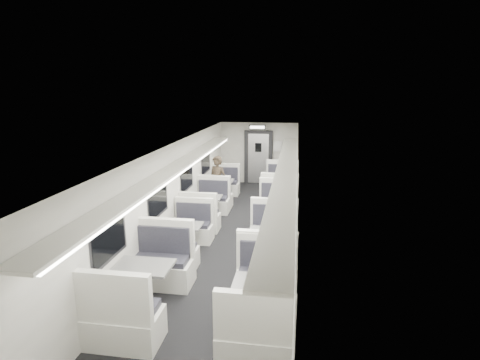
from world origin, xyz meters
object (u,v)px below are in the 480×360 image
(booth_left_d, at_px, (144,287))
(exit_sign, at_px, (257,127))
(booth_left_b, at_px, (207,208))
(passenger, at_px, (217,183))
(booth_left_c, at_px, (184,238))
(booth_right_c, at_px, (271,249))
(booth_left_a, at_px, (221,190))
(booth_right_b, at_px, (276,216))
(booth_right_d, at_px, (261,303))
(booth_right_a, at_px, (281,190))
(vestibule_door, at_px, (258,158))

(booth_left_d, bearing_deg, exit_sign, 83.30)
(booth_left_b, relative_size, booth_left_d, 0.87)
(exit_sign, bearing_deg, passenger, -107.92)
(booth_left_c, relative_size, booth_right_c, 0.88)
(booth_left_a, distance_m, booth_left_d, 6.48)
(booth_left_b, bearing_deg, booth_right_b, -13.60)
(booth_left_a, bearing_deg, exit_sign, 63.78)
(booth_left_a, relative_size, exit_sign, 3.28)
(booth_right_d, xyz_separation_m, passenger, (-1.93, 5.77, 0.45))
(booth_right_c, distance_m, exit_sign, 6.92)
(booth_left_c, xyz_separation_m, booth_right_a, (2.00, 4.31, 0.05))
(booth_right_d, relative_size, vestibule_door, 1.04)
(booth_right_c, bearing_deg, booth_left_c, 169.85)
(booth_left_d, bearing_deg, booth_right_c, 43.98)
(booth_left_c, distance_m, passenger, 3.38)
(booth_right_a, xyz_separation_m, booth_right_d, (0.00, -6.74, -0.02))
(booth_right_a, xyz_separation_m, passenger, (-1.93, -0.97, 0.43))
(booth_left_a, height_order, vestibule_door, vestibule_door)
(booth_right_c, bearing_deg, booth_left_d, -136.02)
(booth_right_a, bearing_deg, exit_sign, 117.56)
(booth_left_b, distance_m, booth_right_b, 2.06)
(booth_left_b, bearing_deg, passenger, 86.61)
(booth_left_a, bearing_deg, booth_right_c, -66.29)
(booth_left_c, bearing_deg, booth_left_d, -90.00)
(booth_right_b, distance_m, passenger, 2.57)
(booth_left_c, distance_m, vestibule_door, 6.82)
(booth_right_c, xyz_separation_m, vestibule_door, (-1.00, 7.07, 0.64))
(booth_right_b, xyz_separation_m, vestibule_door, (-1.00, 5.00, 0.64))
(booth_left_d, distance_m, booth_right_b, 4.47)
(vestibule_door, height_order, exit_sign, exit_sign)
(exit_sign, bearing_deg, booth_right_c, -81.36)
(booth_right_a, distance_m, exit_sign, 2.86)
(booth_right_c, bearing_deg, booth_left_b, 128.04)
(booth_left_c, height_order, booth_right_b, booth_right_b)
(passenger, distance_m, exit_sign, 3.35)
(booth_left_b, xyz_separation_m, booth_left_c, (0.00, -2.20, -0.01))
(booth_right_a, xyz_separation_m, booth_right_c, (0.00, -4.67, -0.01))
(booth_left_b, relative_size, booth_right_b, 0.92)
(passenger, bearing_deg, booth_right_d, -47.52)
(booth_left_b, relative_size, booth_right_c, 0.91)
(booth_left_a, distance_m, passenger, 0.98)
(booth_left_a, height_order, booth_right_d, booth_right_d)
(booth_right_a, relative_size, booth_right_b, 1.02)
(booth_right_a, bearing_deg, booth_right_d, -90.00)
(booth_right_a, bearing_deg, booth_left_c, -114.89)
(booth_right_b, height_order, passenger, passenger)
(booth_left_a, height_order, booth_right_b, booth_right_b)
(booth_left_a, height_order, exit_sign, exit_sign)
(booth_right_d, bearing_deg, booth_right_c, 90.00)
(booth_left_a, bearing_deg, vestibule_door, 68.35)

